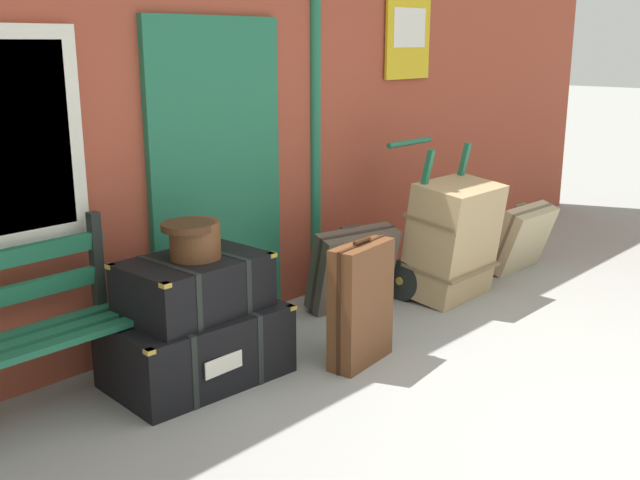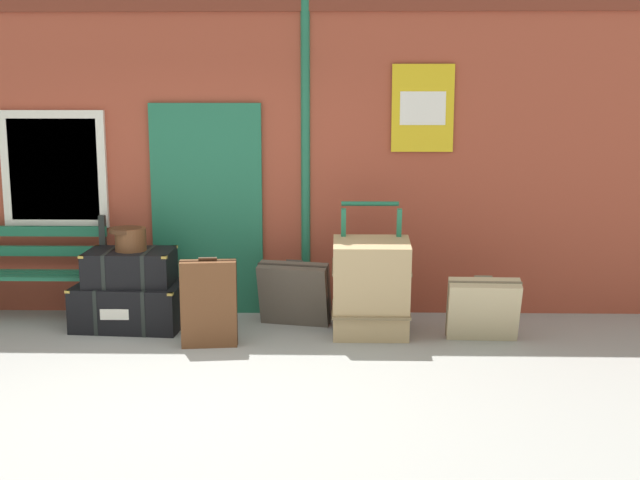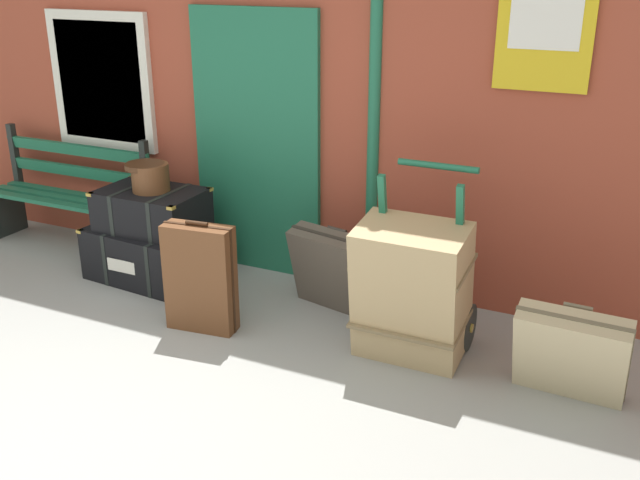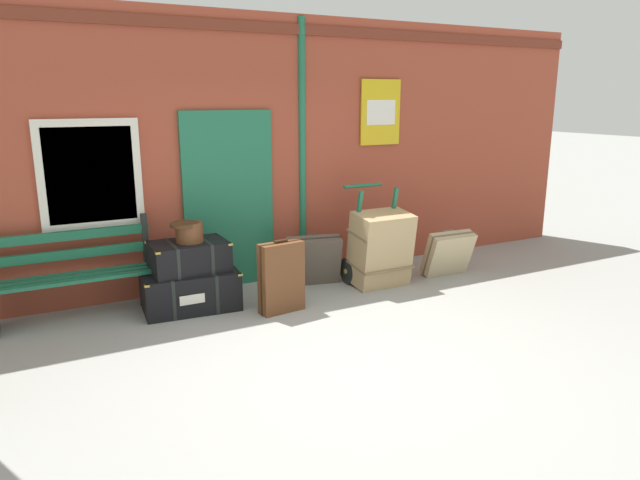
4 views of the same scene
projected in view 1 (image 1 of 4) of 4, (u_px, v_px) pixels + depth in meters
name	position (u px, v px, depth m)	size (l,w,h in m)	color
ground_plane	(561.00, 432.00, 3.85)	(60.00, 60.00, 0.00)	gray
brick_facade	(219.00, 93.00, 5.12)	(10.40, 0.35, 3.20)	#9E422D
steamer_trunk_base	(197.00, 346.00, 4.40)	(1.06, 0.73, 0.43)	black
steamer_trunk_middle	(194.00, 285.00, 4.32)	(0.81, 0.55, 0.33)	black
round_hatbox	(194.00, 237.00, 4.25)	(0.34, 0.31, 0.22)	brown
porters_trolley	(433.00, 259.00, 5.93)	(0.71, 0.61, 1.20)	black
large_brown_trunk	(453.00, 240.00, 5.77)	(0.70, 0.55, 0.93)	tan
suitcase_charcoal	(361.00, 304.00, 4.59)	(0.50, 0.23, 0.80)	brown
suitcase_olive	(522.00, 238.00, 6.48)	(0.65, 0.37, 0.59)	tan
suitcase_cream	(353.00, 268.00, 5.56)	(0.72, 0.46, 0.63)	#51473D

